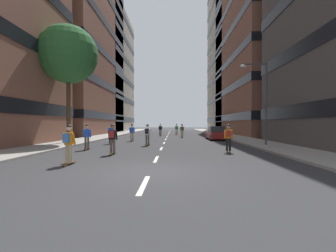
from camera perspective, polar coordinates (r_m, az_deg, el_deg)
name	(u,v)px	position (r m, az deg, el deg)	size (l,w,h in m)	color
ground_plane	(167,136)	(34.54, -0.13, -2.42)	(153.46, 153.46, 0.00)	#333335
sidewalk_left	(115,134)	(38.89, -12.74, -1.99)	(3.34, 70.33, 0.14)	#9E9991
sidewalk_right	(221,134)	(38.50, 12.86, -2.02)	(3.34, 70.33, 0.14)	#9E9991
lane_markings	(167,136)	(34.47, -0.13, -2.42)	(0.16, 57.20, 0.01)	silver
building_left_mid	(70,46)	(45.95, -22.76, 17.68)	(13.63, 23.20, 30.51)	brown
building_left_far	(98,72)	(59.03, -16.73, 12.54)	(13.63, 20.95, 27.93)	#B2A893
building_right_mid	(268,36)	(45.69, 23.31, 19.47)	(13.63, 24.01, 33.07)	brown
building_right_far	(242,53)	(59.55, 17.75, 16.64)	(13.63, 19.19, 36.42)	#B2A893
parked_car_near	(216,133)	(26.91, 11.65, -1.80)	(1.82, 4.40, 1.52)	maroon
street_tree_near	(68,55)	(23.65, -23.19, 15.76)	(5.19, 5.19, 10.51)	#4C3823
streetlamp_right	(261,94)	(20.07, 21.87, 7.18)	(2.13, 0.30, 6.50)	#3F3F44
skater_0	(228,136)	(15.17, 14.56, -2.47)	(0.56, 0.92, 1.78)	brown
skater_1	(111,133)	(21.45, -13.79, -1.65)	(0.54, 0.90, 1.78)	brown
skater_2	(160,129)	(34.76, -1.87, -0.77)	(0.54, 0.91, 1.78)	brown
skater_3	(132,132)	(24.23, -8.80, -1.38)	(0.53, 0.90, 1.78)	brown
skater_4	(147,133)	(19.18, -5.07, -1.81)	(0.56, 0.92, 1.78)	brown
skater_5	(177,129)	(38.27, 2.10, -0.65)	(0.53, 0.90, 1.78)	brown
skater_6	(112,137)	(14.05, -13.42, -2.71)	(0.53, 0.90, 1.78)	brown
skater_7	(69,142)	(11.19, -23.14, -3.59)	(0.56, 0.92, 1.78)	brown
skater_8	(182,130)	(30.44, 3.46, -0.91)	(0.54, 0.91, 1.78)	brown
skater_9	(87,136)	(17.05, -19.22, -2.25)	(0.55, 0.91, 1.78)	brown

